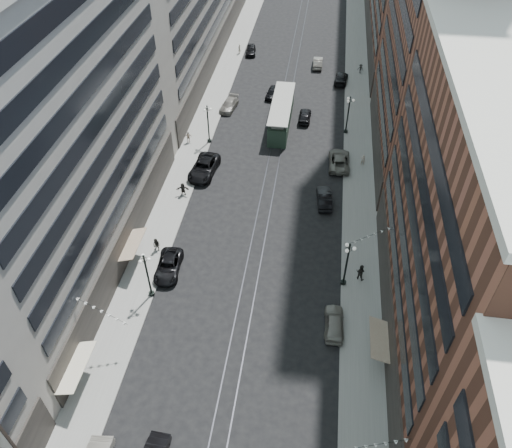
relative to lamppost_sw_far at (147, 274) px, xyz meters
The scene contains 30 objects.
ground 33.44m from the lamppost_sw_far, 73.96° to the left, with size 220.00×220.00×0.00m, color black.
sidewalk_west 42.15m from the lamppost_sw_far, 92.45° to the left, with size 4.00×180.00×0.15m, color gray.
sidewalk_east 46.70m from the lamppost_sw_far, 64.31° to the left, with size 4.00×180.00×0.15m, color gray.
rail_west 42.96m from the lamppost_sw_far, 78.56° to the left, with size 0.12×180.00×0.02m, color #2D2D33.
rail_east 43.26m from the lamppost_sw_far, 76.74° to the left, with size 0.12×180.00×0.02m, color #2D2D33.
building_west_mid 14.31m from the lamppost_sw_far, 147.34° to the left, with size 8.00×36.00×28.00m, color #9B9589.
building_east_mid 27.67m from the lamppost_sw_far, ahead, with size 8.00×30.00×24.00m, color brown.
lamppost_sw_far is the anchor object (origin of this frame).
lamppost_sw_mid 27.00m from the lamppost_sw_far, 90.00° to the left, with size 1.03×1.14×5.52m.
lamppost_se_far 18.83m from the lamppost_sw_far, 12.26° to the left, with size 1.03×1.14×5.52m.
lamppost_se_mid 36.91m from the lamppost_sw_far, 60.10° to the left, with size 1.03×1.14×5.52m.
streetcar 34.33m from the lamppost_sw_far, 74.44° to the left, with size 2.77×12.52×3.46m.
car_2 4.20m from the lamppost_sw_far, 76.60° to the left, with size 2.33×5.04×1.40m, color black.
car_4 17.81m from the lamppost_sw_far, ahead, with size 1.75×4.34×1.48m, color slate.
pedestrian_2 6.36m from the lamppost_sw_far, 101.05° to the left, with size 0.78×0.43×1.61m, color black.
car_7 20.25m from the lamppost_sw_far, 87.72° to the left, with size 2.85×6.19×1.72m, color black.
car_8 36.46m from the lamppost_sw_far, 88.37° to the left, with size 1.93×4.75×1.38m, color slate.
car_9 56.10m from the lamppost_sw_far, 88.57° to the left, with size 1.69×4.19×1.43m, color black.
car_10 23.00m from the lamppost_sw_far, 45.62° to the left, with size 1.56×4.46×1.47m, color black.
car_11 29.99m from the lamppost_sw_far, 53.95° to the left, with size 2.58×5.59×1.55m, color #68665C.
car_12 50.48m from the lamppost_sw_far, 69.67° to the left, with size 1.94×4.77×1.39m, color black.
car_13 41.62m from the lamppost_sw_far, 80.30° to the left, with size 1.63×4.05×1.38m, color black.
car_14 54.29m from the lamppost_sw_far, 75.62° to the left, with size 1.54×4.42×1.46m, color #656159.
pedestrian_5 15.58m from the lamppost_sw_far, 92.67° to the left, with size 1.51×0.43×1.63m, color black.
pedestrian_6 26.76m from the lamppost_sw_far, 95.92° to the left, with size 0.95×0.43×1.63m, color beige.
pedestrian_7 20.69m from the lamppost_sw_far, 13.77° to the left, with size 0.91×0.50×1.87m, color black.
pedestrian_8 32.04m from the lamppost_sw_far, 49.90° to the left, with size 0.56×0.37×1.55m, color #C2B2A0.
pedestrian_9 54.82m from the lamppost_sw_far, 67.87° to the left, with size 1.00×0.41×1.56m, color black.
car_extra_0 36.95m from the lamppost_sw_far, 70.21° to the left, with size 1.71×4.25×1.45m, color black.
pedestrian_extra_0 55.65m from the lamppost_sw_far, 90.60° to the left, with size 0.60×0.40×1.65m, color #ADA58F.
Camera 1 is at (5.15, -1.27, 37.99)m, focal length 35.00 mm.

